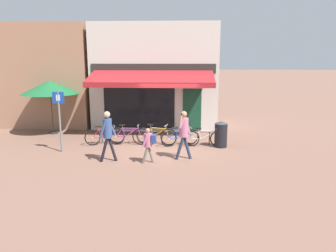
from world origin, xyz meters
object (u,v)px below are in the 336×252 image
at_px(bicycle_orange, 156,135).
at_px(pedestrian_child, 149,142).
at_px(bicycle_red, 105,136).
at_px(bicycle_blue, 180,137).
at_px(pedestrian_second_adult, 108,131).
at_px(cafe_parasol, 50,87).
at_px(pedestrian_adult, 184,130).
at_px(bicycle_silver, 205,138).
at_px(litter_bin, 221,134).
at_px(bicycle_purple, 128,136).
at_px(parking_sign, 59,115).

xyz_separation_m(bicycle_orange, pedestrian_child, (-0.04, -2.46, 0.38)).
bearing_deg(bicycle_red, bicycle_blue, -21.27).
height_order(pedestrian_second_adult, cafe_parasol, cafe_parasol).
bearing_deg(bicycle_red, pedestrian_child, -68.30).
distance_m(bicycle_red, pedestrian_adult, 3.86).
distance_m(bicycle_red, bicycle_orange, 2.16).
distance_m(bicycle_orange, bicycle_silver, 2.02).
xyz_separation_m(pedestrian_second_adult, litter_bin, (4.15, 2.09, -0.57)).
bearing_deg(litter_bin, bicycle_silver, 177.52).
bearing_deg(pedestrian_adult, litter_bin, -124.51).
relative_size(bicycle_orange, pedestrian_child, 1.41).
bearing_deg(cafe_parasol, bicycle_purple, -24.86).
bearing_deg(bicycle_red, pedestrian_adult, -49.44).
height_order(bicycle_blue, pedestrian_child, pedestrian_child).
height_order(litter_bin, parking_sign, parking_sign).
relative_size(bicycle_orange, cafe_parasol, 0.65).
distance_m(bicycle_purple, cafe_parasol, 4.72).
height_order(litter_bin, cafe_parasol, cafe_parasol).
height_order(bicycle_red, pedestrian_child, pedestrian_child).
relative_size(pedestrian_adult, cafe_parasol, 0.66).
distance_m(pedestrian_adult, cafe_parasol, 7.36).
xyz_separation_m(bicycle_purple, bicycle_silver, (3.17, -0.15, -0.02)).
distance_m(pedestrian_adult, litter_bin, 2.34).
relative_size(bicycle_purple, pedestrian_adult, 0.99).
xyz_separation_m(bicycle_blue, pedestrian_child, (-1.05, -2.30, 0.41)).
height_order(bicycle_purple, litter_bin, litter_bin).
bearing_deg(bicycle_silver, cafe_parasol, 163.66).
relative_size(bicycle_blue, pedestrian_child, 1.27).
distance_m(bicycle_purple, litter_bin, 3.83).
xyz_separation_m(bicycle_silver, cafe_parasol, (-7.12, 1.97, 1.85)).
distance_m(bicycle_orange, parking_sign, 3.94).
bearing_deg(bicycle_silver, pedestrian_second_adult, -149.60).
relative_size(pedestrian_child, pedestrian_second_adult, 0.69).
height_order(bicycle_purple, parking_sign, parking_sign).
bearing_deg(parking_sign, cafe_parasol, 117.01).
bearing_deg(parking_sign, pedestrian_second_adult, -27.42).
height_order(bicycle_red, bicycle_silver, bicycle_red).
bearing_deg(bicycle_silver, litter_bin, -3.30).
bearing_deg(bicycle_purple, litter_bin, -5.03).
bearing_deg(bicycle_blue, bicycle_orange, 147.89).
relative_size(bicycle_purple, litter_bin, 1.63).
bearing_deg(parking_sign, litter_bin, 9.16).
bearing_deg(pedestrian_second_adult, parking_sign, -22.20).
height_order(bicycle_blue, pedestrian_adult, pedestrian_adult).
height_order(bicycle_orange, pedestrian_second_adult, pedestrian_second_adult).
height_order(bicycle_blue, pedestrian_second_adult, pedestrian_second_adult).
bearing_deg(bicycle_orange, pedestrian_child, -78.35).
distance_m(bicycle_orange, pedestrian_adult, 2.38).
relative_size(bicycle_purple, pedestrian_child, 1.40).
bearing_deg(pedestrian_second_adult, bicycle_orange, -117.05).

